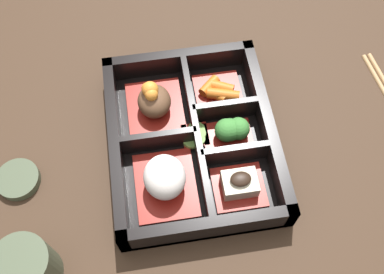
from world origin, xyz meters
The scene contains 11 objects.
ground_plane centered at (0.00, 0.00, 0.00)m, with size 3.00×3.00×0.00m, color #382619.
bento_base centered at (0.00, 0.00, 0.01)m, with size 0.26×0.22×0.01m.
bento_rim centered at (0.00, 0.00, 0.02)m, with size 0.26×0.22×0.05m.
bowl_rice centered at (-0.06, 0.04, 0.03)m, with size 0.10×0.08×0.05m.
bowl_stew centered at (0.06, 0.04, 0.03)m, with size 0.10×0.08×0.06m.
bowl_tofu centered at (-0.07, -0.05, 0.02)m, with size 0.06×0.07×0.03m.
bowl_greens centered at (0.00, -0.05, 0.03)m, with size 0.05×0.07×0.04m.
bowl_carrots centered at (0.07, -0.05, 0.02)m, with size 0.06×0.07×0.02m.
bowl_pickles centered at (0.01, -0.01, 0.02)m, with size 0.04×0.04×0.01m.
tea_cup centered at (-0.14, 0.21, 0.03)m, with size 0.06×0.06×0.06m.
sauce_dish centered at (-0.02, 0.23, 0.01)m, with size 0.06×0.06×0.01m.
Camera 1 is at (-0.28, 0.04, 0.55)m, focal length 42.00 mm.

